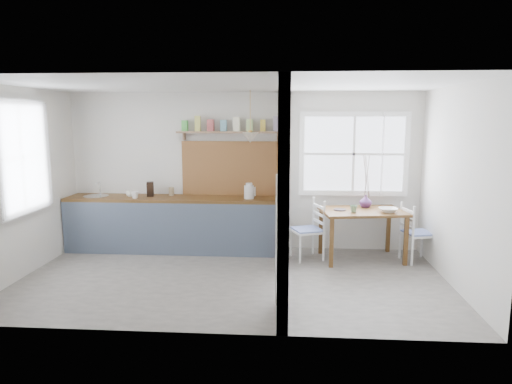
# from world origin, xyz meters

# --- Properties ---
(floor) EXTENTS (5.80, 3.20, 0.01)m
(floor) POSITION_xyz_m (0.00, 0.00, 0.00)
(floor) COLOR gray
(floor) RESTS_ON ground
(ceiling) EXTENTS (5.80, 3.20, 0.01)m
(ceiling) POSITION_xyz_m (0.00, 0.00, 2.60)
(ceiling) COLOR silver
(ceiling) RESTS_ON walls
(walls) EXTENTS (5.81, 3.21, 2.60)m
(walls) POSITION_xyz_m (0.00, 0.00, 1.30)
(walls) COLOR silver
(walls) RESTS_ON floor
(partition) EXTENTS (0.12, 3.20, 2.60)m
(partition) POSITION_xyz_m (0.70, 0.06, 1.45)
(partition) COLOR silver
(partition) RESTS_ON floor
(kitchen_window) EXTENTS (0.10, 1.16, 1.50)m
(kitchen_window) POSITION_xyz_m (-2.87, 0.00, 1.65)
(kitchen_window) COLOR white
(kitchen_window) RESTS_ON walls
(nook_window) EXTENTS (1.76, 0.10, 1.30)m
(nook_window) POSITION_xyz_m (1.80, 1.56, 1.60)
(nook_window) COLOR white
(nook_window) RESTS_ON walls
(counter) EXTENTS (3.50, 0.60, 0.90)m
(counter) POSITION_xyz_m (-1.13, 1.33, 0.46)
(counter) COLOR brown
(counter) RESTS_ON floor
(sink) EXTENTS (0.40, 0.40, 0.02)m
(sink) POSITION_xyz_m (-2.43, 1.30, 0.89)
(sink) COLOR silver
(sink) RESTS_ON counter
(backsplash) EXTENTS (1.65, 0.03, 0.90)m
(backsplash) POSITION_xyz_m (-0.20, 1.58, 1.35)
(backsplash) COLOR brown
(backsplash) RESTS_ON walls
(shelf) EXTENTS (1.75, 0.20, 0.21)m
(shelf) POSITION_xyz_m (-0.20, 1.49, 2.01)
(shelf) COLOR #87664B
(shelf) RESTS_ON walls
(pendant_lamp) EXTENTS (0.26, 0.26, 0.16)m
(pendant_lamp) POSITION_xyz_m (0.15, 1.15, 1.88)
(pendant_lamp) COLOR beige
(pendant_lamp) RESTS_ON ceiling
(utensil_rail) EXTENTS (0.02, 0.50, 0.02)m
(utensil_rail) POSITION_xyz_m (0.61, 0.90, 1.45)
(utensil_rail) COLOR silver
(utensil_rail) RESTS_ON partition
(dining_table) EXTENTS (1.36, 1.01, 0.78)m
(dining_table) POSITION_xyz_m (1.89, 1.04, 0.39)
(dining_table) COLOR brown
(dining_table) RESTS_ON floor
(chair_left) EXTENTS (0.55, 0.55, 0.94)m
(chair_left) POSITION_xyz_m (1.05, 1.01, 0.47)
(chair_left) COLOR white
(chair_left) RESTS_ON floor
(chair_right) EXTENTS (0.50, 0.50, 0.90)m
(chair_right) POSITION_xyz_m (2.73, 0.99, 0.45)
(chair_right) COLOR white
(chair_right) RESTS_ON floor
(kettle) EXTENTS (0.24, 0.21, 0.25)m
(kettle) POSITION_xyz_m (0.12, 1.26, 1.03)
(kettle) COLOR silver
(kettle) RESTS_ON counter
(mug_a) EXTENTS (0.14, 0.14, 0.11)m
(mug_a) POSITION_xyz_m (-1.71, 1.14, 0.96)
(mug_a) COLOR white
(mug_a) RESTS_ON counter
(mug_b) EXTENTS (0.16, 0.16, 0.10)m
(mug_b) POSITION_xyz_m (-1.85, 1.29, 0.95)
(mug_b) COLOR white
(mug_b) RESTS_ON counter
(knife_block) EXTENTS (0.14, 0.17, 0.23)m
(knife_block) POSITION_xyz_m (-1.53, 1.37, 1.02)
(knife_block) COLOR black
(knife_block) RESTS_ON counter
(jar) EXTENTS (0.09, 0.09, 0.14)m
(jar) POSITION_xyz_m (-1.19, 1.43, 0.97)
(jar) COLOR #957F5B
(jar) RESTS_ON counter
(towel_magenta) EXTENTS (0.02, 0.03, 0.52)m
(towel_magenta) POSITION_xyz_m (0.58, 0.98, 0.28)
(towel_magenta) COLOR #D9225C
(towel_magenta) RESTS_ON counter
(towel_orange) EXTENTS (0.02, 0.03, 0.51)m
(towel_orange) POSITION_xyz_m (0.58, 0.94, 0.25)
(towel_orange) COLOR orange
(towel_orange) RESTS_ON counter
(bowl) EXTENTS (0.29, 0.29, 0.07)m
(bowl) POSITION_xyz_m (2.25, 0.91, 0.81)
(bowl) COLOR white
(bowl) RESTS_ON dining_table
(table_cup) EXTENTS (0.12, 0.12, 0.10)m
(table_cup) POSITION_xyz_m (1.73, 0.88, 0.83)
(table_cup) COLOR #678B64
(table_cup) RESTS_ON dining_table
(plate) EXTENTS (0.21, 0.21, 0.02)m
(plate) POSITION_xyz_m (1.54, 1.02, 0.79)
(plate) COLOR #2E2425
(plate) RESTS_ON dining_table
(vase) EXTENTS (0.20, 0.20, 0.20)m
(vase) POSITION_xyz_m (1.97, 1.27, 0.88)
(vase) COLOR #532B64
(vase) RESTS_ON dining_table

